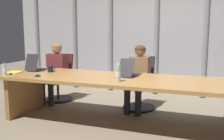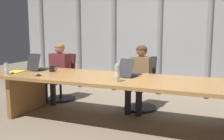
{
  "view_description": "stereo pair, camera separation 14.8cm",
  "coord_description": "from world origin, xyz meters",
  "px_view_note": "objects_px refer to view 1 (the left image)",
  "views": [
    {
      "loc": [
        1.12,
        -3.73,
        1.46
      ],
      "look_at": [
        -0.26,
        0.08,
        0.84
      ],
      "focal_mm": 41.81,
      "sensor_mm": 36.0,
      "label": 1
    },
    {
      "loc": [
        1.26,
        -3.67,
        1.46
      ],
      "look_at": [
        -0.26,
        0.08,
        0.84
      ],
      "focal_mm": 41.81,
      "sensor_mm": 36.0,
      "label": 2
    }
  ],
  "objects_px": {
    "office_chair_left_end": "(59,83)",
    "water_bottle_secondary": "(118,73)",
    "laptop_left_end": "(37,67)",
    "conference_mic_middle": "(38,75)",
    "laptop_left_mid": "(130,72)",
    "person_left_mid": "(138,74)",
    "water_bottle_primary": "(5,69)",
    "spiral_notepad": "(13,72)",
    "coffee_mug_near": "(51,69)",
    "office_chair_left_mid": "(140,89)",
    "person_left_end": "(55,68)"
  },
  "relations": [
    {
      "from": "laptop_left_mid",
      "to": "person_left_end",
      "type": "height_order",
      "value": "person_left_end"
    },
    {
      "from": "office_chair_left_end",
      "to": "spiral_notepad",
      "type": "distance_m",
      "value": 1.22
    },
    {
      "from": "laptop_left_end",
      "to": "person_left_mid",
      "type": "bearing_deg",
      "value": -71.9
    },
    {
      "from": "conference_mic_middle",
      "to": "coffee_mug_near",
      "type": "bearing_deg",
      "value": 96.05
    },
    {
      "from": "person_left_end",
      "to": "water_bottle_primary",
      "type": "height_order",
      "value": "person_left_end"
    },
    {
      "from": "office_chair_left_mid",
      "to": "coffee_mug_near",
      "type": "height_order",
      "value": "office_chair_left_mid"
    },
    {
      "from": "office_chair_left_mid",
      "to": "coffee_mug_near",
      "type": "relative_size",
      "value": 6.81
    },
    {
      "from": "water_bottle_primary",
      "to": "conference_mic_middle",
      "type": "distance_m",
      "value": 0.57
    },
    {
      "from": "water_bottle_primary",
      "to": "water_bottle_secondary",
      "type": "xyz_separation_m",
      "value": [
        1.88,
        0.13,
        0.02
      ]
    },
    {
      "from": "spiral_notepad",
      "to": "office_chair_left_end",
      "type": "bearing_deg",
      "value": 72.97
    },
    {
      "from": "laptop_left_mid",
      "to": "office_chair_left_end",
      "type": "xyz_separation_m",
      "value": [
        -1.75,
        0.74,
        -0.43
      ]
    },
    {
      "from": "office_chair_left_end",
      "to": "office_chair_left_mid",
      "type": "distance_m",
      "value": 1.74
    },
    {
      "from": "laptop_left_mid",
      "to": "water_bottle_primary",
      "type": "bearing_deg",
      "value": 115.33
    },
    {
      "from": "laptop_left_mid",
      "to": "person_left_end",
      "type": "relative_size",
      "value": 0.41
    },
    {
      "from": "laptop_left_mid",
      "to": "water_bottle_primary",
      "type": "xyz_separation_m",
      "value": [
        -1.9,
        -0.64,
        0.04
      ]
    },
    {
      "from": "office_chair_left_end",
      "to": "coffee_mug_near",
      "type": "relative_size",
      "value": 6.76
    },
    {
      "from": "water_bottle_primary",
      "to": "spiral_notepad",
      "type": "height_order",
      "value": "water_bottle_primary"
    },
    {
      "from": "laptop_left_mid",
      "to": "office_chair_left_end",
      "type": "height_order",
      "value": "laptop_left_mid"
    },
    {
      "from": "office_chair_left_end",
      "to": "water_bottle_secondary",
      "type": "relative_size",
      "value": 3.7
    },
    {
      "from": "person_left_end",
      "to": "person_left_mid",
      "type": "bearing_deg",
      "value": 93.65
    },
    {
      "from": "person_left_mid",
      "to": "spiral_notepad",
      "type": "distance_m",
      "value": 2.17
    },
    {
      "from": "laptop_left_end",
      "to": "person_left_end",
      "type": "height_order",
      "value": "person_left_end"
    },
    {
      "from": "person_left_end",
      "to": "spiral_notepad",
      "type": "height_order",
      "value": "person_left_end"
    },
    {
      "from": "office_chair_left_end",
      "to": "water_bottle_primary",
      "type": "xyz_separation_m",
      "value": [
        -0.16,
        -1.37,
        0.47
      ]
    },
    {
      "from": "laptop_left_mid",
      "to": "spiral_notepad",
      "type": "bearing_deg",
      "value": 108.5
    },
    {
      "from": "person_left_end",
      "to": "water_bottle_primary",
      "type": "relative_size",
      "value": 5.59
    },
    {
      "from": "laptop_left_end",
      "to": "conference_mic_middle",
      "type": "height_order",
      "value": "laptop_left_end"
    },
    {
      "from": "laptop_left_end",
      "to": "office_chair_left_end",
      "type": "distance_m",
      "value": 0.88
    },
    {
      "from": "office_chair_left_end",
      "to": "water_bottle_secondary",
      "type": "xyz_separation_m",
      "value": [
        1.72,
        -1.24,
        0.49
      ]
    },
    {
      "from": "laptop_left_end",
      "to": "office_chair_left_mid",
      "type": "xyz_separation_m",
      "value": [
        1.73,
        0.77,
        -0.43
      ]
    },
    {
      "from": "laptop_left_end",
      "to": "laptop_left_mid",
      "type": "distance_m",
      "value": 1.74
    },
    {
      "from": "person_left_mid",
      "to": "water_bottle_primary",
      "type": "xyz_separation_m",
      "value": [
        -1.9,
        -1.21,
        0.15
      ]
    },
    {
      "from": "office_chair_left_end",
      "to": "person_left_end",
      "type": "distance_m",
      "value": 0.36
    },
    {
      "from": "office_chair_left_end",
      "to": "water_bottle_secondary",
      "type": "bearing_deg",
      "value": 59.63
    },
    {
      "from": "laptop_left_mid",
      "to": "conference_mic_middle",
      "type": "height_order",
      "value": "laptop_left_mid"
    },
    {
      "from": "person_left_mid",
      "to": "water_bottle_primary",
      "type": "distance_m",
      "value": 2.26
    },
    {
      "from": "water_bottle_secondary",
      "to": "conference_mic_middle",
      "type": "xyz_separation_m",
      "value": [
        -1.33,
        -0.03,
        -0.1
      ]
    },
    {
      "from": "office_chair_left_mid",
      "to": "coffee_mug_near",
      "type": "distance_m",
      "value": 1.68
    },
    {
      "from": "office_chair_left_mid",
      "to": "person_left_end",
      "type": "xyz_separation_m",
      "value": [
        -1.73,
        -0.16,
        0.32
      ]
    },
    {
      "from": "laptop_left_mid",
      "to": "coffee_mug_near",
      "type": "xyz_separation_m",
      "value": [
        -1.4,
        -0.1,
        -0.0
      ]
    },
    {
      "from": "person_left_end",
      "to": "spiral_notepad",
      "type": "distance_m",
      "value": 1.01
    },
    {
      "from": "office_chair_left_end",
      "to": "spiral_notepad",
      "type": "relative_size",
      "value": 2.92
    },
    {
      "from": "water_bottle_primary",
      "to": "coffee_mug_near",
      "type": "relative_size",
      "value": 1.49
    },
    {
      "from": "office_chair_left_mid",
      "to": "person_left_end",
      "type": "bearing_deg",
      "value": -79.8
    },
    {
      "from": "office_chair_left_end",
      "to": "person_left_end",
      "type": "bearing_deg",
      "value": 7.76
    },
    {
      "from": "laptop_left_end",
      "to": "water_bottle_secondary",
      "type": "xyz_separation_m",
      "value": [
        1.71,
        -0.48,
        0.06
      ]
    },
    {
      "from": "person_left_mid",
      "to": "person_left_end",
      "type": "bearing_deg",
      "value": -86.67
    },
    {
      "from": "laptop_left_mid",
      "to": "water_bottle_primary",
      "type": "distance_m",
      "value": 2.01
    },
    {
      "from": "laptop_left_mid",
      "to": "water_bottle_secondary",
      "type": "relative_size",
      "value": 1.85
    },
    {
      "from": "coffee_mug_near",
      "to": "person_left_mid",
      "type": "bearing_deg",
      "value": 25.87
    }
  ]
}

